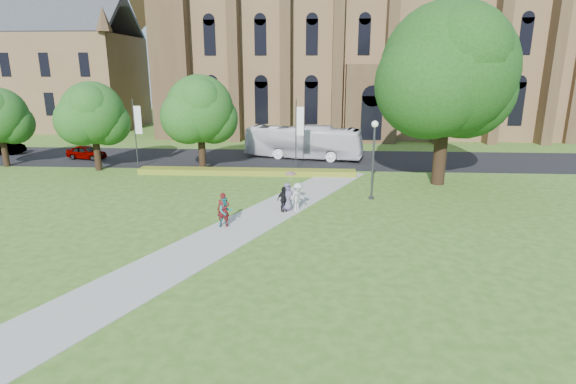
# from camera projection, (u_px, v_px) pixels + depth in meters

# --- Properties ---
(ground) EXTENTS (160.00, 160.00, 0.00)m
(ground) POSITION_uv_depth(u_px,v_px,m) (246.00, 230.00, 24.40)
(ground) COLOR #39611D
(ground) RESTS_ON ground
(road) EXTENTS (160.00, 10.00, 0.02)m
(road) POSITION_uv_depth(u_px,v_px,m) (278.00, 159.00, 43.64)
(road) COLOR black
(road) RESTS_ON ground
(footpath) EXTENTS (15.58, 28.54, 0.04)m
(footpath) POSITION_uv_depth(u_px,v_px,m) (248.00, 223.00, 25.36)
(footpath) COLOR #B2B2A8
(footpath) RESTS_ON ground
(flower_hedge) EXTENTS (18.00, 1.40, 0.45)m
(flower_hedge) POSITION_uv_depth(u_px,v_px,m) (247.00, 172.00, 37.17)
(flower_hedge) COLOR #A99021
(flower_hedge) RESTS_ON ground
(cathedral) EXTENTS (52.60, 18.25, 28.00)m
(cathedral) POSITION_uv_depth(u_px,v_px,m) (366.00, 33.00, 58.58)
(cathedral) COLOR brown
(cathedral) RESTS_ON ground
(building_west) EXTENTS (22.00, 14.00, 18.30)m
(building_west) POSITION_uv_depth(u_px,v_px,m) (55.00, 64.00, 64.52)
(building_west) COLOR brown
(building_west) RESTS_ON ground
(streetlamp) EXTENTS (0.44, 0.44, 5.24)m
(streetlamp) POSITION_uv_depth(u_px,v_px,m) (374.00, 151.00, 29.31)
(streetlamp) COLOR #38383D
(streetlamp) RESTS_ON ground
(large_tree) EXTENTS (9.60, 9.60, 13.20)m
(large_tree) POSITION_uv_depth(u_px,v_px,m) (448.00, 70.00, 31.96)
(large_tree) COLOR #332114
(large_tree) RESTS_ON ground
(street_tree_0) EXTENTS (5.20, 5.20, 7.50)m
(street_tree_0) POSITION_uv_depth(u_px,v_px,m) (93.00, 113.00, 37.53)
(street_tree_0) COLOR #332114
(street_tree_0) RESTS_ON ground
(street_tree_1) EXTENTS (5.60, 5.60, 8.05)m
(street_tree_1) POSITION_uv_depth(u_px,v_px,m) (200.00, 109.00, 37.35)
(street_tree_1) COLOR #332114
(street_tree_1) RESTS_ON ground
(banner_pole_0) EXTENTS (0.70, 0.10, 6.00)m
(banner_pole_0) POSITION_uv_depth(u_px,v_px,m) (297.00, 131.00, 38.00)
(banner_pole_0) COLOR #38383D
(banner_pole_0) RESTS_ON ground
(banner_pole_1) EXTENTS (0.70, 0.10, 6.00)m
(banner_pole_1) POSITION_uv_depth(u_px,v_px,m) (136.00, 129.00, 38.88)
(banner_pole_1) COLOR #38383D
(banner_pole_1) RESTS_ON ground
(tour_coach) EXTENTS (11.66, 5.26, 3.16)m
(tour_coach) POSITION_uv_depth(u_px,v_px,m) (303.00, 142.00, 43.53)
(tour_coach) COLOR white
(tour_coach) RESTS_ON road
(car_0) EXTENTS (4.10, 2.38, 1.31)m
(car_0) POSITION_uv_depth(u_px,v_px,m) (86.00, 152.00, 43.38)
(car_0) COLOR gray
(car_0) RESTS_ON road
(car_1) EXTENTS (4.76, 2.70, 1.48)m
(car_1) POSITION_uv_depth(u_px,v_px,m) (0.00, 147.00, 45.66)
(car_1) COLOR gray
(car_1) RESTS_ON road
(pedestrian_0) EXTENTS (0.71, 0.48, 1.91)m
(pedestrian_0) POSITION_uv_depth(u_px,v_px,m) (223.00, 210.00, 24.56)
(pedestrian_0) COLOR #511213
(pedestrian_0) RESTS_ON footpath
(pedestrian_1) EXTENTS (1.02, 0.96, 1.66)m
(pedestrian_1) POSITION_uv_depth(u_px,v_px,m) (225.00, 212.00, 24.60)
(pedestrian_1) COLOR #177370
(pedestrian_1) RESTS_ON footpath
(pedestrian_2) EXTENTS (1.20, 1.31, 1.76)m
(pedestrian_2) POSITION_uv_depth(u_px,v_px,m) (298.00, 197.00, 27.27)
(pedestrian_2) COLOR #BCBCBC
(pedestrian_2) RESTS_ON footpath
(pedestrian_3) EXTENTS (0.92, 0.90, 1.55)m
(pedestrian_3) POSITION_uv_depth(u_px,v_px,m) (283.00, 199.00, 27.20)
(pedestrian_3) COLOR black
(pedestrian_3) RESTS_ON footpath
(pedestrian_4) EXTENTS (0.97, 0.76, 1.74)m
(pedestrian_4) POSITION_uv_depth(u_px,v_px,m) (287.00, 197.00, 27.41)
(pedestrian_4) COLOR slate
(pedestrian_4) RESTS_ON footpath
(parasol) EXTENTS (0.72, 0.72, 0.59)m
(parasol) POSITION_uv_depth(u_px,v_px,m) (291.00, 178.00, 27.19)
(parasol) COLOR #ECA6B1
(parasol) RESTS_ON pedestrian_4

